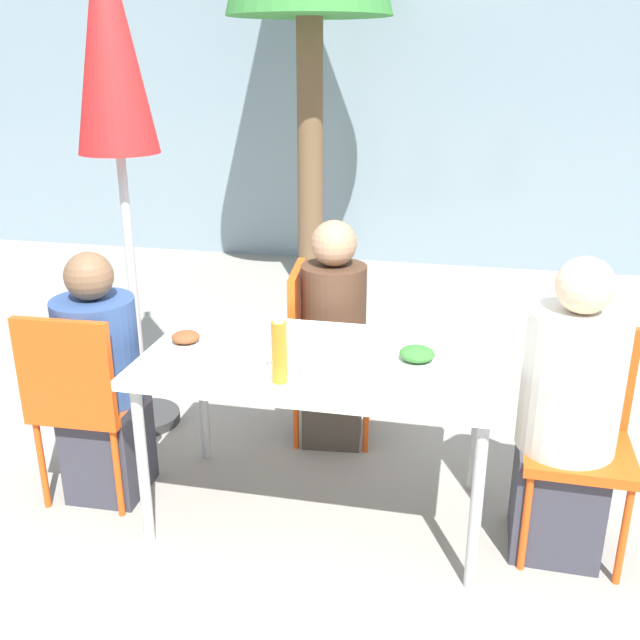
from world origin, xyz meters
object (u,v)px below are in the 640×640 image
at_px(person_far, 333,340).
at_px(drinking_cup, 312,366).
at_px(chair_right, 577,422).
at_px(bottle, 279,351).
at_px(chair_left, 82,393).
at_px(person_left, 102,386).
at_px(chair_far, 318,340).
at_px(person_right, 567,421).
at_px(closed_umbrella, 111,58).
at_px(salad_bowl, 244,356).

xyz_separation_m(person_far, drinking_cup, (0.08, -0.83, 0.23)).
bearing_deg(chair_right, bottle, 17.51).
height_order(chair_right, drinking_cup, chair_right).
bearing_deg(chair_left, person_left, 58.04).
bearing_deg(person_left, chair_right, 0.96).
bearing_deg(drinking_cup, chair_far, 100.81).
bearing_deg(person_right, person_left, 1.38).
height_order(chair_left, person_far, person_far).
bearing_deg(chair_left, bottle, -11.11).
xyz_separation_m(chair_left, chair_right, (1.98, 0.17, 0.00)).
bearing_deg(bottle, person_far, 88.51).
relative_size(person_far, bottle, 4.53).
relative_size(chair_left, closed_umbrella, 0.36).
distance_m(chair_left, chair_far, 1.14).
distance_m(person_left, bottle, 0.94).
bearing_deg(drinking_cup, salad_bowl, 165.81).
bearing_deg(closed_umbrella, drinking_cup, -35.89).
distance_m(chair_right, bottle, 1.18).
height_order(person_left, person_right, person_right).
relative_size(chair_right, person_right, 0.74).
height_order(person_far, drinking_cup, person_far).
distance_m(closed_umbrella, drinking_cup, 1.70).
relative_size(chair_left, chair_far, 1.00).
xyz_separation_m(closed_umbrella, drinking_cup, (1.08, -0.78, -1.05)).
distance_m(person_left, closed_umbrella, 1.44).
relative_size(person_left, person_far, 0.98).
height_order(closed_umbrella, bottle, closed_umbrella).
bearing_deg(chair_right, person_far, -27.22).
bearing_deg(closed_umbrella, chair_right, -14.36).
xyz_separation_m(chair_right, salad_bowl, (-1.26, -0.18, 0.24)).
bearing_deg(person_right, person_far, -31.72).
xyz_separation_m(chair_right, closed_umbrella, (-2.06, 0.53, 1.30)).
height_order(person_left, closed_umbrella, closed_umbrella).
distance_m(chair_left, salad_bowl, 0.76).
distance_m(chair_right, person_far, 1.20).
distance_m(person_far, bottle, 0.94).
height_order(person_left, drinking_cup, person_left).
distance_m(person_right, closed_umbrella, 2.45).
bearing_deg(bottle, drinking_cup, 30.89).
bearing_deg(chair_right, salad_bowl, 9.52).
height_order(drinking_cup, salad_bowl, drinking_cup).
xyz_separation_m(bottle, drinking_cup, (0.10, 0.06, -0.08)).
height_order(chair_right, chair_far, same).
relative_size(person_far, closed_umbrella, 0.46).
xyz_separation_m(person_right, closed_umbrella, (-2.01, 0.61, 1.26)).
bearing_deg(person_far, drinking_cup, -0.69).
distance_m(chair_far, person_far, 0.10).
height_order(chair_left, salad_bowl, chair_left).
height_order(chair_right, closed_umbrella, closed_umbrella).
bearing_deg(drinking_cup, chair_right, 14.63).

